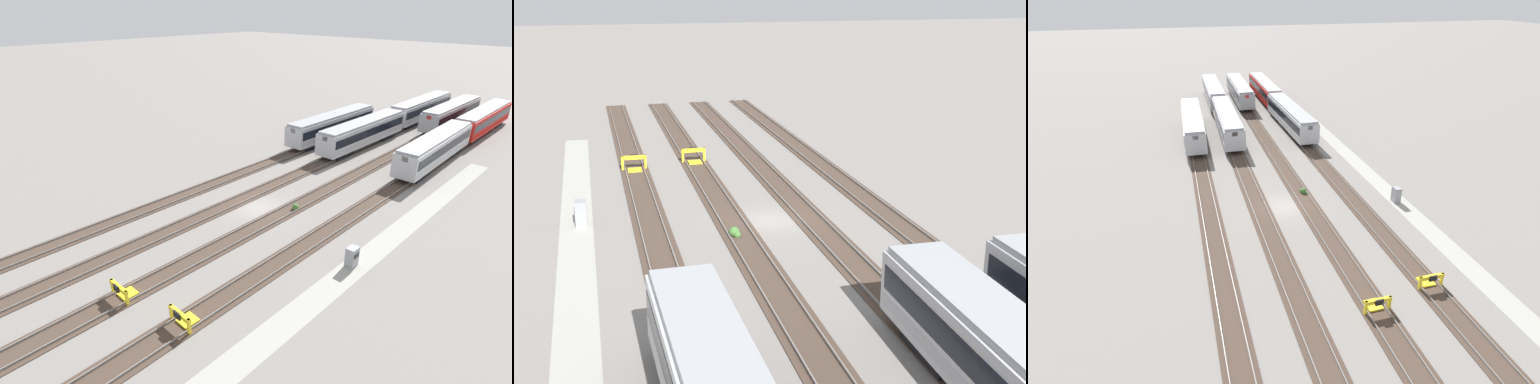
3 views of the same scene
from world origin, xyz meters
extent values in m
plane|color=gray|center=(0.00, 0.00, 0.00)|extent=(400.00, 400.00, 0.00)
cube|color=#9E9E93|center=(0.00, -11.93, 0.00)|extent=(54.00, 2.00, 0.01)
cube|color=#47382D|center=(0.00, -7.46, 0.03)|extent=(90.00, 2.23, 0.06)
cube|color=slate|center=(0.00, -6.74, 0.14)|extent=(90.00, 0.07, 0.15)
cube|color=slate|center=(0.00, -8.18, 0.14)|extent=(90.00, 0.07, 0.15)
cube|color=#47382D|center=(0.00, -2.49, 0.03)|extent=(90.00, 2.24, 0.06)
cube|color=slate|center=(0.00, -1.77, 0.14)|extent=(90.00, 0.07, 0.15)
cube|color=slate|center=(0.00, -3.20, 0.14)|extent=(90.00, 0.07, 0.15)
cube|color=#47382D|center=(0.00, 2.49, 0.03)|extent=(90.00, 2.24, 0.06)
cube|color=slate|center=(0.00, 3.20, 0.14)|extent=(90.00, 0.07, 0.15)
cube|color=slate|center=(0.00, 1.77, 0.14)|extent=(90.00, 0.07, 0.15)
cube|color=#47382D|center=(0.00, 7.46, 0.03)|extent=(90.00, 2.23, 0.06)
cube|color=slate|center=(0.00, 8.18, 0.14)|extent=(90.00, 0.07, 0.15)
cube|color=slate|center=(0.00, 6.74, 0.14)|extent=(90.00, 0.07, 0.15)
cube|color=red|center=(14.61, 7.62, 3.05)|extent=(0.09, 0.70, 0.56)
cube|color=red|center=(14.61, -7.62, 3.05)|extent=(0.10, 0.70, 0.56)
cube|color=black|center=(17.99, -7.54, 0.35)|extent=(3.65, 2.32, 0.70)
cube|color=#B7BABF|center=(23.57, 2.45, 2.05)|extent=(18.04, 3.11, 2.70)
cube|color=red|center=(14.61, 2.60, 3.05)|extent=(0.09, 0.70, 0.56)
cube|color=black|center=(17.99, 2.54, 0.35)|extent=(3.64, 2.30, 0.70)
cube|color=yellow|center=(-14.77, -6.56, 0.57)|extent=(0.18, 0.18, 1.15)
cube|color=yellow|center=(-14.77, -8.36, 0.57)|extent=(0.18, 0.18, 1.15)
cube|color=yellow|center=(-14.77, -7.46, 1.00)|extent=(0.25, 2.00, 0.30)
cube|color=yellow|center=(-14.22, -7.46, 0.09)|extent=(1.11, 1.09, 0.18)
cube|color=black|center=(-14.95, -7.46, 1.00)|extent=(0.12, 0.60, 0.44)
cube|color=yellow|center=(-16.05, -1.59, 0.57)|extent=(0.18, 0.18, 1.15)
cube|color=yellow|center=(-16.02, -3.39, 0.57)|extent=(0.18, 0.18, 1.15)
cube|color=yellow|center=(-16.04, -2.49, 1.00)|extent=(0.28, 2.00, 0.30)
cube|color=yellow|center=(-15.49, -2.48, 0.09)|extent=(1.12, 1.10, 0.18)
cube|color=black|center=(-16.22, -2.49, 1.00)|extent=(0.13, 0.60, 0.44)
cube|color=gray|center=(-2.03, -11.62, 0.80)|extent=(0.90, 0.70, 1.60)
cube|color=#333338|center=(-2.03, -11.98, 1.04)|extent=(0.70, 0.04, 0.36)
sphere|color=#427033|center=(2.21, -2.85, 0.28)|extent=(0.64, 0.64, 0.64)
sphere|color=#427033|center=(2.51, -2.73, 0.18)|extent=(0.44, 0.44, 0.44)
sphere|color=#427033|center=(1.99, -3.03, 0.14)|extent=(0.36, 0.36, 0.36)
camera|label=1|loc=(-25.02, -23.70, 17.91)|focal=28.00mm
camera|label=2|loc=(41.19, -10.77, 14.78)|focal=50.00mm
camera|label=3|loc=(-34.40, 9.07, 20.16)|focal=28.00mm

